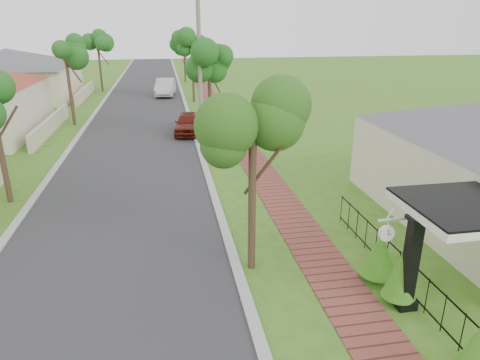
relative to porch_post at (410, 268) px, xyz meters
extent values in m
plane|color=#396718|center=(-4.55, 1.00, -1.12)|extent=(160.00, 160.00, 0.00)
cube|color=#28282B|center=(-7.55, 21.00, -1.12)|extent=(7.00, 120.00, 0.02)
cube|color=#9E9E99|center=(-3.90, 21.00, -1.12)|extent=(0.30, 120.00, 0.10)
cube|color=#9E9E99|center=(-11.20, 21.00, -1.12)|extent=(0.30, 120.00, 0.10)
cube|color=brown|center=(-1.30, 21.00, -1.12)|extent=(1.50, 120.00, 0.03)
cube|color=white|center=(1.30, 0.00, 1.50)|extent=(2.90, 2.60, 0.20)
cube|color=black|center=(1.30, 0.00, 1.63)|extent=(2.90, 2.60, 0.06)
cube|color=black|center=(0.00, 0.00, 0.14)|extent=(0.30, 0.30, 2.52)
cube|color=black|center=(0.00, 0.00, -1.00)|extent=(0.48, 0.48, 0.24)
cube|color=black|center=(0.00, 0.00, 1.34)|extent=(0.42, 0.42, 0.10)
cube|color=black|center=(0.35, 1.00, -0.17)|extent=(0.03, 8.00, 0.03)
cube|color=black|center=(0.35, 1.00, -0.97)|extent=(0.03, 8.00, 0.03)
cylinder|color=black|center=(0.35, -1.67, -0.62)|extent=(0.02, 0.02, 1.00)
cylinder|color=black|center=(0.35, -1.00, -0.62)|extent=(0.02, 0.02, 1.00)
cylinder|color=black|center=(0.35, -0.33, -0.62)|extent=(0.02, 0.02, 1.00)
cylinder|color=black|center=(0.35, 0.33, -0.62)|extent=(0.02, 0.02, 1.00)
cylinder|color=black|center=(0.35, 1.00, -0.62)|extent=(0.02, 0.02, 1.00)
cylinder|color=black|center=(0.35, 1.67, -0.62)|extent=(0.02, 0.02, 1.00)
cylinder|color=black|center=(0.35, 2.33, -0.62)|extent=(0.02, 0.02, 1.00)
cylinder|color=black|center=(0.35, 3.00, -0.62)|extent=(0.02, 0.02, 1.00)
cylinder|color=black|center=(0.35, 3.67, -0.62)|extent=(0.02, 0.02, 1.00)
cylinder|color=black|center=(0.35, 4.33, -0.62)|extent=(0.02, 0.02, 1.00)
cylinder|color=black|center=(0.35, 5.00, -0.62)|extent=(0.02, 0.02, 1.00)
cylinder|color=#382619|center=(-3.05, 17.00, 1.15)|extent=(0.22, 0.22, 4.55)
sphere|color=#144D15|center=(-3.05, 17.00, 3.56)|extent=(1.70, 1.70, 1.70)
cylinder|color=#382619|center=(-3.05, 31.00, 1.33)|extent=(0.22, 0.22, 4.90)
sphere|color=#144D15|center=(-3.05, 31.00, 3.92)|extent=(1.70, 1.70, 1.70)
cylinder|color=#382619|center=(-3.05, 45.00, 0.98)|extent=(0.22, 0.22, 4.20)
sphere|color=#144D15|center=(-3.05, 45.00, 3.20)|extent=(1.70, 1.70, 1.70)
cylinder|color=#382619|center=(-12.05, 9.00, 0.80)|extent=(0.22, 0.22, 3.85)
cylinder|color=#382619|center=(-12.05, 23.00, 1.33)|extent=(0.22, 0.22, 4.90)
sphere|color=#144D15|center=(-12.05, 23.00, 3.92)|extent=(1.70, 1.70, 1.70)
cylinder|color=#382619|center=(-12.05, 39.00, 1.15)|extent=(0.22, 0.22, 4.55)
sphere|color=#144D15|center=(-12.05, 39.00, 3.56)|extent=(1.70, 1.70, 1.70)
sphere|color=#226A15|center=(-0.10, 0.17, -0.78)|extent=(0.66, 0.66, 0.66)
cone|color=#226A15|center=(-0.10, 0.17, -0.16)|extent=(0.75, 0.75, 1.25)
sphere|color=#226A15|center=(-0.10, 1.26, -0.81)|extent=(0.80, 0.80, 0.80)
cone|color=#226A15|center=(-0.10, 1.26, -0.24)|extent=(0.91, 0.91, 1.14)
cube|color=#BFB299|center=(-13.15, 21.00, -0.62)|extent=(0.25, 10.00, 1.00)
cube|color=beige|center=(-19.55, 35.00, 0.38)|extent=(11.00, 10.00, 3.00)
pyramid|color=#4C4C51|center=(-19.55, 35.00, 2.68)|extent=(15.56, 15.56, 1.60)
cube|color=#BFB299|center=(-13.15, 35.00, -0.62)|extent=(0.25, 10.00, 1.00)
imported|color=#59170D|center=(-4.28, 19.10, -0.44)|extent=(2.13, 4.16, 1.36)
imported|color=silver|center=(-5.55, 34.92, -0.32)|extent=(2.19, 5.02, 1.61)
cylinder|color=#382619|center=(-3.46, 2.50, 0.80)|extent=(0.22, 0.22, 3.84)
sphere|color=#2F5F1B|center=(-3.46, 2.50, 2.83)|extent=(1.91, 1.91, 1.91)
cylinder|color=gray|center=(-3.65, 16.24, 3.43)|extent=(0.24, 0.24, 9.10)
cube|color=white|center=(-0.41, 0.40, 1.17)|extent=(0.71, 0.05, 0.05)
cylinder|color=white|center=(-0.50, 0.40, 1.00)|extent=(0.02, 0.02, 0.30)
cylinder|color=white|center=(-0.50, 0.40, 0.80)|extent=(0.43, 0.10, 0.43)
cylinder|color=white|center=(-0.50, 0.34, 0.80)|extent=(0.37, 0.01, 0.37)
cylinder|color=white|center=(-0.50, 0.46, 0.80)|extent=(0.37, 0.01, 0.37)
cube|color=black|center=(-0.50, 0.33, 0.87)|extent=(0.02, 0.01, 0.14)
cube|color=black|center=(-0.46, 0.33, 0.80)|extent=(0.09, 0.01, 0.02)
camera|label=1|loc=(-5.69, -8.23, 5.67)|focal=32.00mm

